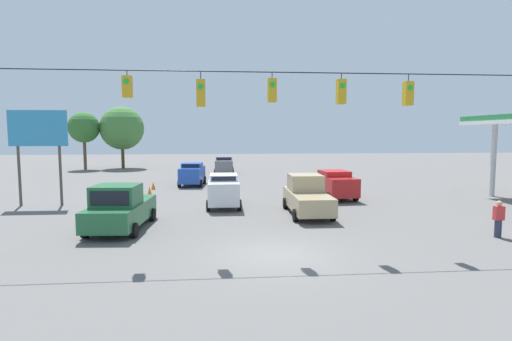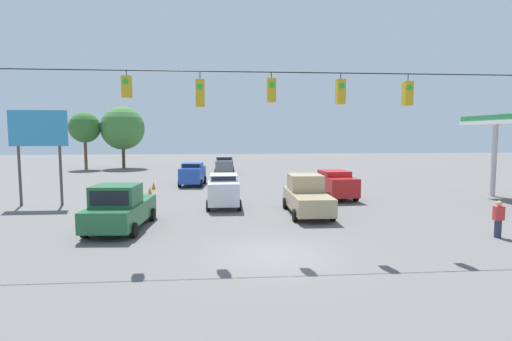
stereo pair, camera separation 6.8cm
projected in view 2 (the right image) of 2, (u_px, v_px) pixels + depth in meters
ground_plane at (274, 255)px, 14.55m from camera, size 140.00×140.00×0.00m
overhead_signal_span at (273, 123)px, 15.16m from camera, size 20.78×0.38×7.10m
sedan_red_oncoming_far at (334, 184)px, 27.05m from camera, size 2.39×4.55×1.88m
pickup_truck_green_parked_shoulder at (120, 208)px, 18.26m from camera, size 2.54×5.14×2.12m
pickup_truck_tan_crossing_near at (307, 196)px, 21.78m from camera, size 2.18×5.28×2.12m
sedan_grey_withflow_deep at (225, 165)px, 43.64m from camera, size 2.14×4.52×1.85m
sedan_blue_withflow_far at (193, 174)px, 33.63m from camera, size 2.20×3.98×1.91m
sedan_white_withflow_mid at (224, 190)px, 23.94m from camera, size 2.01×4.14×1.97m
traffic_cone_nearest at (111, 218)px, 19.41m from camera, size 0.35×0.35×0.60m
traffic_cone_second at (126, 207)px, 22.39m from camera, size 0.35×0.35×0.60m
traffic_cone_third at (139, 198)px, 25.22m from camera, size 0.35×0.35×0.60m
traffic_cone_fourth at (150, 191)px, 28.41m from camera, size 0.35×0.35×0.60m
traffic_cone_fifth at (154, 186)px, 31.26m from camera, size 0.35×0.35×0.60m
roadside_billboard at (38, 137)px, 24.00m from camera, size 3.42×0.16×5.78m
pedestrian at (498, 219)px, 16.86m from camera, size 0.40×0.28×1.58m
tree_horizon_left at (123, 128)px, 49.54m from camera, size 5.34×5.34×7.67m
tree_horizon_right at (85, 128)px, 48.01m from camera, size 3.68×3.68×6.92m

